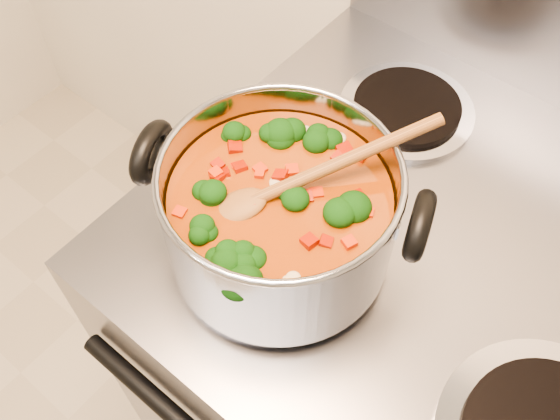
% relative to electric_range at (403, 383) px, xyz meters
% --- Properties ---
extents(electric_range, '(0.75, 0.67, 1.08)m').
position_rel_electric_range_xyz_m(electric_range, '(0.00, 0.00, 0.00)').
color(electric_range, gray).
rests_on(electric_range, ground).
extents(stockpot, '(0.31, 0.25, 0.15)m').
position_rel_electric_range_xyz_m(stockpot, '(-0.17, -0.14, 0.54)').
color(stockpot, '#9A9AA1').
rests_on(stockpot, electric_range).
extents(wooden_spoon, '(0.16, 0.23, 0.08)m').
position_rel_electric_range_xyz_m(wooden_spoon, '(-0.16, -0.13, 0.58)').
color(wooden_spoon, brown).
rests_on(wooden_spoon, stockpot).
extents(cooktop_crumbs, '(0.22, 0.08, 0.01)m').
position_rel_electric_range_xyz_m(cooktop_crumbs, '(-0.14, -0.28, 0.46)').
color(cooktop_crumbs, black).
rests_on(cooktop_crumbs, electric_range).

